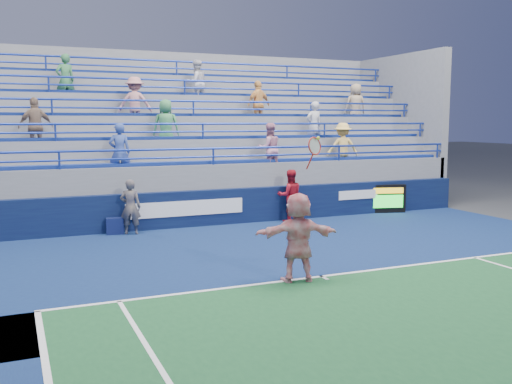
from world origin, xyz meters
name	(u,v)px	position (x,y,z in m)	size (l,w,h in m)	color
ground	(321,277)	(0.00, 0.00, 0.00)	(120.00, 120.00, 0.00)	#333538
sponsor_wall	(216,207)	(0.00, 6.50, 0.55)	(18.00, 0.32, 1.10)	#090F35
bleacher_stand	(181,166)	(-0.01, 10.27, 1.54)	(18.00, 5.60, 6.13)	slate
serve_speed_board	(385,199)	(6.17, 6.32, 0.50)	(1.43, 0.52, 1.00)	black
judge_chair	(115,224)	(-3.12, 6.31, 0.27)	(0.53, 0.53, 0.84)	#0D1642
tennis_player	(298,237)	(-0.59, -0.07, 0.90)	(1.75, 0.91, 2.89)	white
line_judge	(130,207)	(-2.71, 6.01, 0.79)	(0.58, 0.38, 1.58)	#151A3A
ball_girl	(290,196)	(2.37, 6.14, 0.83)	(0.81, 0.63, 1.66)	#AB1322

